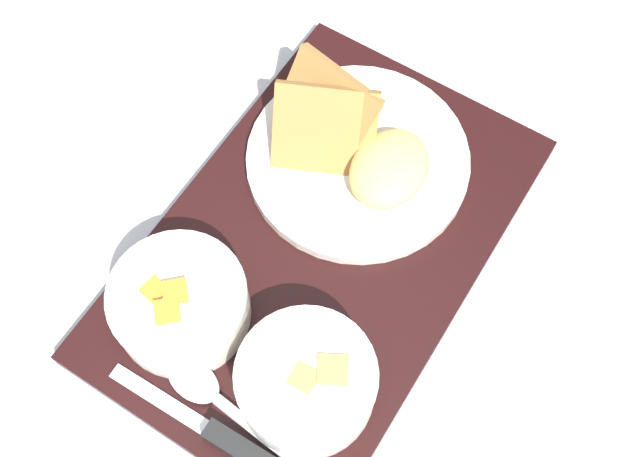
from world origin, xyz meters
TOP-DOWN VIEW (x-y plane):
  - ground_plane at (0.00, 0.00)m, footprint 4.00×4.00m
  - serving_tray at (0.00, 0.00)m, footprint 0.43×0.27m
  - bowl_salad at (-0.12, 0.06)m, footprint 0.12×0.12m
  - bowl_soup at (-0.12, -0.06)m, footprint 0.11×0.11m
  - plate_main at (0.09, 0.01)m, footprint 0.21×0.21m
  - knife at (-0.19, -0.03)m, footprint 0.02×0.16m
  - spoon at (-0.17, -0.00)m, footprint 0.04×0.16m

SIDE VIEW (x-z plane):
  - ground_plane at x=0.00m, z-range 0.00..0.00m
  - serving_tray at x=0.00m, z-range 0.00..0.02m
  - spoon at x=-0.17m, z-range 0.02..0.03m
  - knife at x=-0.19m, z-range 0.02..0.03m
  - plate_main at x=0.09m, z-range -0.01..0.08m
  - bowl_salad at x=-0.12m, z-range 0.02..0.08m
  - bowl_soup at x=-0.12m, z-range 0.02..0.08m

